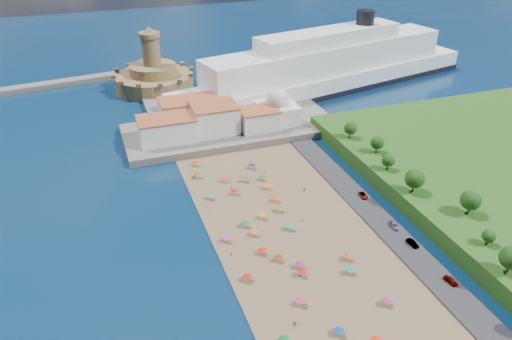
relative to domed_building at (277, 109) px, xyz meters
name	(u,v)px	position (x,y,z in m)	size (l,w,h in m)	color
ground	(271,233)	(-30.00, -71.00, -8.97)	(700.00, 700.00, 0.00)	#071938
terrace	(232,129)	(-20.00, 2.00, -7.47)	(90.00, 36.00, 3.00)	#59544C
jetty	(165,107)	(-42.00, 37.00, -7.77)	(18.00, 70.00, 2.40)	#59544C
waterfront_buildings	(201,119)	(-33.05, 2.64, -1.10)	(57.00, 29.00, 11.00)	silver
domed_building	(277,109)	(0.00, 0.00, 0.00)	(16.00, 16.00, 15.00)	silver
fortress	(154,77)	(-42.00, 67.00, -2.29)	(40.00, 40.00, 32.40)	#94754A
cruise_ship	(327,68)	(42.12, 37.05, 2.17)	(173.43, 61.34, 37.61)	black
beach_parasols	(284,252)	(-30.73, -82.88, -6.83)	(32.45, 117.51, 2.20)	gray
beachgoers	(259,226)	(-32.63, -67.58, -7.85)	(37.17, 93.78, 1.88)	tan
parked_cars	(400,231)	(6.00, -84.31, -7.61)	(2.74, 49.00, 1.42)	gray
hillside_trees	(433,189)	(19.54, -79.51, 1.35)	(16.82, 104.40, 8.09)	#382314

